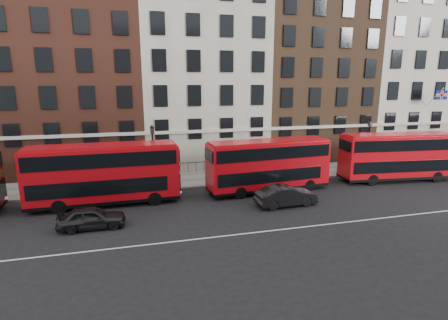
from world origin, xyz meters
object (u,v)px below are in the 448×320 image
object	(u,v)px
bus_c	(268,164)
traffic_light	(448,145)
bus_b	(104,173)
bus_d	(397,156)
car_front	(286,196)
car_rear	(92,218)

from	to	relation	value
bus_c	traffic_light	distance (m)	21.37
bus_b	bus_d	distance (m)	25.43
bus_c	bus_d	distance (m)	12.58
bus_b	car_front	xyz separation A→B (m)	(12.87, -3.60, -1.67)
bus_c	car_rear	world-z (taller)	bus_c
bus_d	car_front	world-z (taller)	bus_d
car_rear	car_front	world-z (taller)	car_front
bus_c	traffic_light	bearing A→B (deg)	2.82
bus_c	bus_b	bearing A→B (deg)	175.51
car_front	traffic_light	world-z (taller)	traffic_light
bus_d	bus_b	bearing A→B (deg)	-174.16
car_front	traffic_light	bearing A→B (deg)	-76.68
bus_d	traffic_light	xyz separation A→B (m)	(8.62, 2.71, 0.10)
traffic_light	bus_d	bearing A→B (deg)	-162.54
bus_c	car_rear	xyz separation A→B (m)	(-13.41, -4.29, -1.62)
bus_c	car_front	world-z (taller)	bus_c
car_rear	bus_c	bearing A→B (deg)	-72.95
bus_c	bus_d	size ratio (longest dim) A/B	0.98
car_front	traffic_light	size ratio (longest dim) A/B	1.40
bus_b	bus_d	xyz separation A→B (m)	(25.43, 0.00, -0.07)
car_rear	car_front	size ratio (longest dim) A/B	0.88
car_rear	bus_d	bearing A→B (deg)	-81.31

